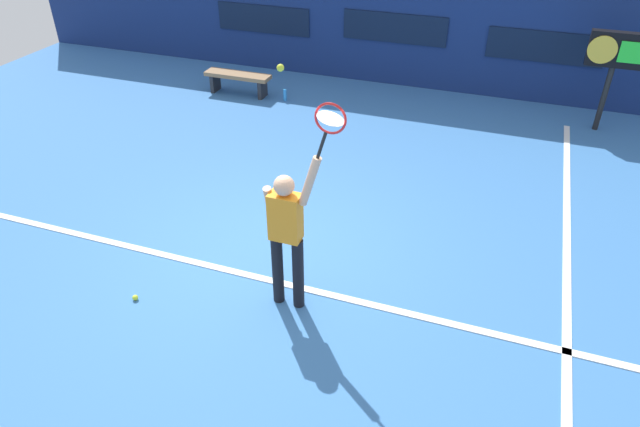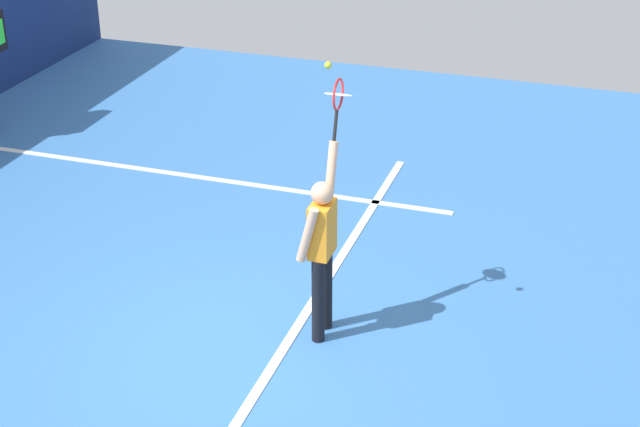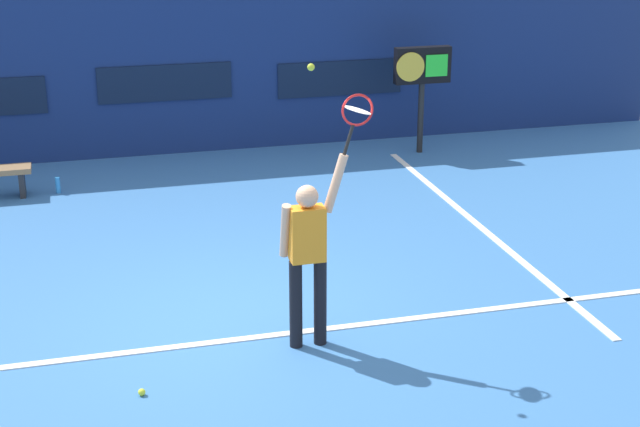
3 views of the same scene
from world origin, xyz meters
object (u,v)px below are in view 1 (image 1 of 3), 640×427
at_px(water_bottle, 285,95).
at_px(scoreboard_clock, 616,55).
at_px(tennis_player, 287,231).
at_px(tennis_racket, 329,122).
at_px(spare_ball, 135,298).
at_px(court_bench, 238,79).
at_px(tennis_ball, 280,68).

bearing_deg(water_bottle, scoreboard_clock, 6.50).
bearing_deg(scoreboard_clock, water_bottle, -173.50).
relative_size(tennis_player, tennis_racket, 3.16).
distance_m(scoreboard_clock, spare_ball, 8.77).
bearing_deg(water_bottle, court_bench, 180.00).
relative_size(tennis_player, court_bench, 1.41).
xyz_separation_m(court_bench, water_bottle, (1.05, 0.00, -0.22)).
relative_size(tennis_player, tennis_ball, 29.10).
xyz_separation_m(tennis_player, water_bottle, (-2.41, 5.63, -0.89)).
distance_m(tennis_player, water_bottle, 6.19).
height_order(tennis_racket, court_bench, tennis_racket).
relative_size(tennis_player, scoreboard_clock, 1.10).
bearing_deg(tennis_racket, water_bottle, 117.16).
bearing_deg(tennis_ball, scoreboard_clock, 61.04).
bearing_deg(tennis_ball, tennis_racket, 5.66).
bearing_deg(tennis_ball, tennis_player, 117.05).
distance_m(tennis_racket, water_bottle, 6.71).
bearing_deg(court_bench, water_bottle, 0.00).
height_order(water_bottle, spare_ball, water_bottle).
bearing_deg(tennis_racket, scoreboard_clock, 64.09).
bearing_deg(tennis_player, tennis_racket, -0.51).
xyz_separation_m(tennis_player, tennis_racket, (0.48, -0.00, 1.35)).
xyz_separation_m(tennis_player, scoreboard_clock, (3.54, 6.31, 0.39)).
distance_m(tennis_player, scoreboard_clock, 7.24).
relative_size(tennis_ball, spare_ball, 1.00).
bearing_deg(scoreboard_clock, tennis_racket, -115.91).
relative_size(tennis_player, spare_ball, 29.10).
height_order(tennis_ball, water_bottle, tennis_ball).
height_order(scoreboard_clock, water_bottle, scoreboard_clock).
bearing_deg(water_bottle, spare_ball, -83.56).
relative_size(scoreboard_clock, spare_ball, 26.34).
distance_m(tennis_player, court_bench, 6.64).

